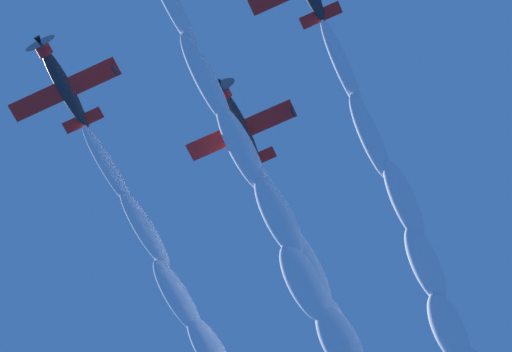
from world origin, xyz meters
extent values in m
ellipsoid|color=#232328|center=(2.28, -9.60, 74.03)|extent=(0.74, 0.89, 0.29)
cube|color=red|center=(0.45, -14.26, 73.83)|extent=(3.02, 2.51, 0.37)
cube|color=#232328|center=(0.46, -14.35, 74.34)|extent=(0.83, 1.01, 1.16)
ellipsoid|color=#232328|center=(14.41, -0.93, 72.95)|extent=(4.87, 6.16, 1.48)
cylinder|color=red|center=(12.63, 1.59, 73.12)|extent=(1.51, 1.38, 1.22)
cone|color=black|center=(12.25, 2.12, 73.15)|extent=(0.88, 0.88, 0.59)
cylinder|color=#3F3F47|center=(12.34, 2.00, 73.14)|extent=(2.20, 1.41, 2.58)
cube|color=red|center=(14.54, -1.08, 72.78)|extent=(7.76, 6.07, 1.16)
ellipsoid|color=#232328|center=(11.13, -3.46, 72.31)|extent=(0.75, 0.89, 0.32)
ellipsoid|color=#232328|center=(17.95, 1.30, 73.24)|extent=(0.75, 0.89, 0.32)
cube|color=red|center=(16.11, -3.34, 72.85)|extent=(3.01, 2.50, 0.49)
cube|color=#232328|center=(16.12, -3.45, 73.35)|extent=(0.87, 1.01, 1.18)
ellipsoid|color=#1E232D|center=(14.21, -0.73, 73.39)|extent=(1.53, 1.67, 0.81)
ellipsoid|color=#232328|center=(10.81, -13.72, 73.30)|extent=(4.86, 6.16, 1.24)
cylinder|color=red|center=(9.03, -11.20, 73.37)|extent=(1.48, 1.39, 1.17)
cone|color=black|center=(8.65, -10.66, 73.38)|extent=(0.86, 0.89, 0.56)
cylinder|color=#3F3F47|center=(8.73, -10.78, 73.38)|extent=(2.11, 1.45, 2.53)
cube|color=red|center=(10.94, -13.87, 73.13)|extent=(7.78, 6.08, 0.91)
ellipsoid|color=#232328|center=(7.53, -16.27, 72.77)|extent=(0.75, 0.90, 0.28)
ellipsoid|color=#232328|center=(14.34, -11.47, 73.49)|extent=(0.75, 0.90, 0.28)
cube|color=red|center=(12.51, -16.13, 73.29)|extent=(3.02, 2.51, 0.38)
cube|color=#232328|center=(12.52, -16.22, 73.79)|extent=(0.84, 1.02, 1.15)
ellipsoid|color=#1E232D|center=(10.61, -13.50, 73.72)|extent=(1.51, 1.68, 0.74)
ellipsoid|color=white|center=(4.55, -4.51, 72.32)|extent=(5.64, 7.31, 1.55)
ellipsoid|color=white|center=(8.31, -9.45, 71.93)|extent=(5.94, 7.53, 1.91)
ellipsoid|color=white|center=(11.73, -14.43, 71.86)|extent=(6.25, 7.75, 2.27)
ellipsoid|color=white|center=(15.15, -19.77, 71.49)|extent=(6.55, 7.98, 2.63)
ellipsoid|color=white|center=(18.96, -24.41, 70.91)|extent=(6.86, 8.20, 2.99)
ellipsoid|color=white|center=(22.26, -29.92, 70.76)|extent=(7.16, 8.42, 3.35)
ellipsoid|color=white|center=(2.90, -17.69, 73.66)|extent=(5.64, 7.31, 1.55)
ellipsoid|color=white|center=(6.52, -22.54, 73.19)|extent=(5.94, 7.53, 1.91)
ellipsoid|color=white|center=(9.65, -27.74, 72.96)|extent=(6.25, 7.75, 2.27)
ellipsoid|color=white|center=(13.52, -32.49, 72.78)|extent=(6.55, 7.98, 2.63)
ellipsoid|color=white|center=(17.43, -37.47, 72.10)|extent=(6.86, 8.20, 2.99)
ellipsoid|color=white|center=(18.59, -6.78, 72.60)|extent=(5.64, 7.31, 1.55)
ellipsoid|color=white|center=(21.92, -11.69, 72.42)|extent=(5.94, 7.53, 1.91)
ellipsoid|color=white|center=(25.91, -16.83, 71.96)|extent=(6.25, 7.75, 2.27)
ellipsoid|color=white|center=(29.15, -21.77, 71.77)|extent=(6.55, 7.98, 2.63)
ellipsoid|color=white|center=(14.97, -19.53, 73.09)|extent=(5.64, 7.31, 1.55)
ellipsoid|color=white|center=(18.17, -24.57, 72.53)|extent=(5.94, 7.53, 1.91)
ellipsoid|color=white|center=(21.85, -29.40, 72.17)|extent=(6.25, 7.75, 2.27)
camera|label=1|loc=(-19.78, 3.24, 1.98)|focal=74.66mm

